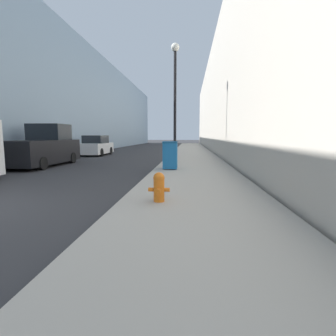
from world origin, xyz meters
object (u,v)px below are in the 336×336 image
object	(u,v)px
lamppost	(175,90)
pickup_truck	(43,148)
trash_bin	(170,155)
parked_sedan_near	(96,146)
fire_hydrant	(159,186)

from	to	relation	value
lamppost	pickup_truck	distance (m)	8.17
trash_bin	parked_sedan_near	size ratio (longest dim) A/B	0.30
lamppost	fire_hydrant	bearing A→B (deg)	-88.67
fire_hydrant	pickup_truck	bearing A→B (deg)	132.76
pickup_truck	trash_bin	bearing A→B (deg)	-16.10
fire_hydrant	parked_sedan_near	size ratio (longest dim) A/B	0.16
lamppost	parked_sedan_near	xyz separation A→B (m)	(-6.95, 5.42, -3.56)
pickup_truck	fire_hydrant	bearing A→B (deg)	-47.24
fire_hydrant	pickup_truck	xyz separation A→B (m)	(-7.29, 7.88, 0.45)
fire_hydrant	lamppost	size ratio (longest dim) A/B	0.10
parked_sedan_near	pickup_truck	bearing A→B (deg)	-90.74
trash_bin	lamppost	xyz separation A→B (m)	(-0.05, 4.46, 3.54)
fire_hydrant	trash_bin	xyz separation A→B (m)	(-0.19, 5.83, 0.28)
trash_bin	parked_sedan_near	xyz separation A→B (m)	(-7.00, 9.87, -0.03)
parked_sedan_near	fire_hydrant	bearing A→B (deg)	-65.41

